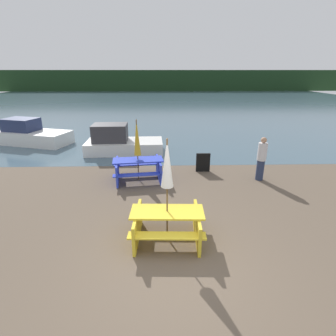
# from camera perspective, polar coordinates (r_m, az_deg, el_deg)

# --- Properties ---
(ground_plane) EXTENTS (60.00, 60.00, 0.00)m
(ground_plane) POSITION_cam_1_polar(r_m,az_deg,el_deg) (5.66, 1.56, -21.62)
(ground_plane) COLOR brown
(water) EXTENTS (60.00, 50.00, 0.00)m
(water) POSITION_cam_1_polar(r_m,az_deg,el_deg) (35.69, -1.22, 14.24)
(water) COLOR #425B6B
(water) RESTS_ON ground_plane
(far_treeline) EXTENTS (80.00, 1.60, 4.00)m
(far_treeline) POSITION_cam_1_polar(r_m,az_deg,el_deg) (55.52, -1.41, 18.49)
(far_treeline) COLOR #193319
(far_treeline) RESTS_ON water
(picnic_table_yellow) EXTENTS (1.74, 1.45, 0.75)m
(picnic_table_yellow) POSITION_cam_1_polar(r_m,az_deg,el_deg) (6.27, -0.18, -11.68)
(picnic_table_yellow) COLOR yellow
(picnic_table_yellow) RESTS_ON ground_plane
(picnic_table_blue) EXTENTS (1.95, 1.59, 0.79)m
(picnic_table_blue) POSITION_cam_1_polar(r_m,az_deg,el_deg) (9.62, -6.50, 0.09)
(picnic_table_blue) COLOR blue
(picnic_table_blue) RESTS_ON ground_plane
(umbrella_white) EXTENTS (0.28, 0.28, 2.47)m
(umbrella_white) POSITION_cam_1_polar(r_m,az_deg,el_deg) (5.64, -0.19, 0.81)
(umbrella_white) COLOR brown
(umbrella_white) RESTS_ON ground_plane
(umbrella_gold) EXTENTS (0.25, 0.25, 2.23)m
(umbrella_gold) POSITION_cam_1_polar(r_m,az_deg,el_deg) (9.30, -6.77, 6.49)
(umbrella_gold) COLOR brown
(umbrella_gold) RESTS_ON ground_plane
(boat) EXTENTS (3.74, 1.82, 1.40)m
(boat) POSITION_cam_1_polar(r_m,az_deg,el_deg) (13.11, -10.32, 5.52)
(boat) COLOR silver
(boat) RESTS_ON water
(boat_second) EXTENTS (4.27, 2.78, 1.36)m
(boat_second) POSITION_cam_1_polar(r_m,az_deg,el_deg) (16.39, -27.63, 6.49)
(boat_second) COLOR silver
(boat_second) RESTS_ON water
(person) EXTENTS (0.32, 0.32, 1.60)m
(person) POSITION_cam_1_polar(r_m,az_deg,el_deg) (10.05, 19.67, 1.89)
(person) COLOR #283351
(person) RESTS_ON ground_plane
(signboard) EXTENTS (0.55, 0.08, 0.75)m
(signboard) POSITION_cam_1_polar(r_m,az_deg,el_deg) (10.49, 7.63, 1.20)
(signboard) COLOR black
(signboard) RESTS_ON ground_plane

